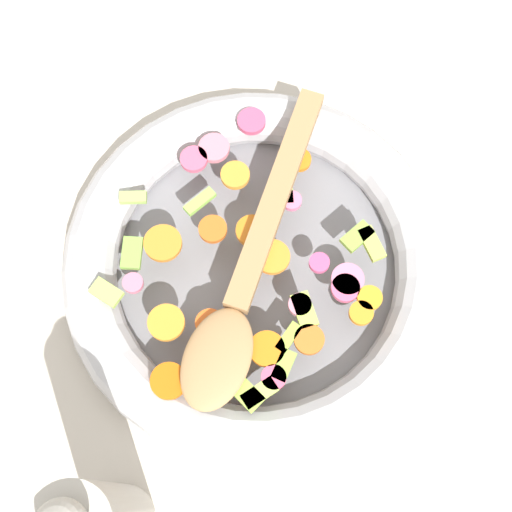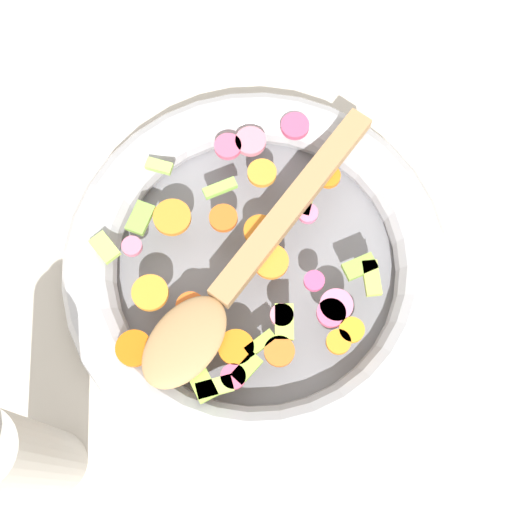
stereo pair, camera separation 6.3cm
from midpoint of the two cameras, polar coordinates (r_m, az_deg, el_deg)
ground_plane at (r=0.68m, az=2.63°, el=-1.75°), size 4.00×4.00×0.00m
skillet at (r=0.66m, az=2.72°, el=-1.19°), size 0.36×0.36×0.05m
chopped_vegetables at (r=0.63m, az=2.07°, el=-1.05°), size 0.29×0.26×0.01m
wooden_spoon at (r=0.61m, az=1.57°, el=-1.76°), size 0.31×0.10×0.01m
pepper_mill at (r=0.56m, az=-15.31°, el=-15.67°), size 0.05×0.05×0.22m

